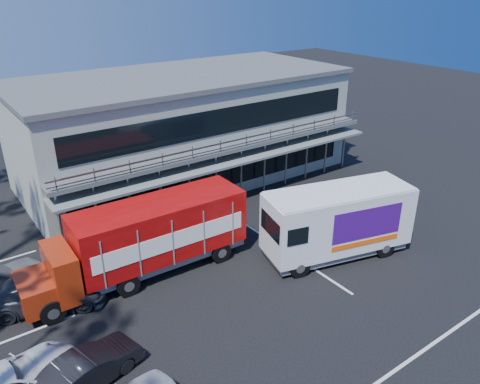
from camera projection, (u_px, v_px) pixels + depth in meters
ground at (291, 289)px, 21.69m from camera, size 120.00×120.00×0.00m
building at (184, 127)px, 32.80m from camera, size 22.40×12.00×7.30m
red_truck at (147, 237)px, 22.05m from camera, size 10.76×2.81×3.60m
white_van at (337, 221)px, 23.61m from camera, size 7.90×4.36×3.66m
parked_car_b at (88, 369)px, 16.34m from camera, size 4.22×2.38×1.32m
parked_car_d at (45, 292)px, 20.23m from camera, size 5.49×3.80×1.48m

